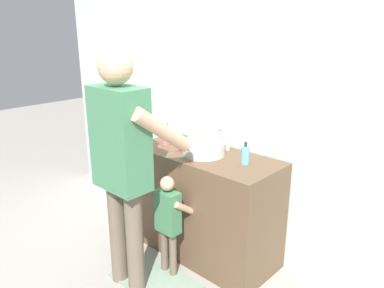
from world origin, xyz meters
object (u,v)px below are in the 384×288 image
(soap_bottle, at_px, (245,155))
(child_toddler, at_px, (169,217))
(toothbrush_cup, at_px, (166,138))
(adult_parent, at_px, (123,154))

(soap_bottle, xyz_separation_m, child_toddler, (-0.35, -0.43, -0.46))
(soap_bottle, bearing_deg, child_toddler, -129.19)
(toothbrush_cup, relative_size, soap_bottle, 1.25)
(toothbrush_cup, height_order, child_toddler, toothbrush_cup)
(toothbrush_cup, xyz_separation_m, adult_parent, (0.28, -0.65, 0.09))
(adult_parent, bearing_deg, child_toddler, 65.72)
(child_toddler, relative_size, adult_parent, 0.47)
(toothbrush_cup, distance_m, child_toddler, 0.70)
(child_toddler, distance_m, adult_parent, 0.62)
(child_toddler, bearing_deg, toothbrush_cup, 138.01)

